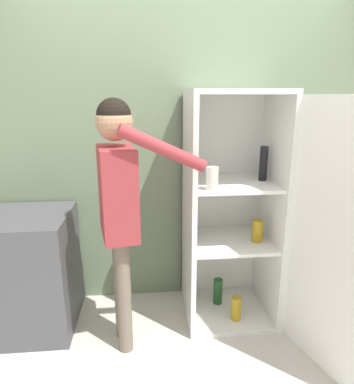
# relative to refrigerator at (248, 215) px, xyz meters

# --- Properties ---
(ground_plane) EXTENTS (12.00, 12.00, 0.00)m
(ground_plane) POSITION_rel_refrigerator_xyz_m (-0.45, -0.52, -0.87)
(ground_plane) COLOR beige
(wall_back) EXTENTS (7.00, 0.06, 2.55)m
(wall_back) POSITION_rel_refrigerator_xyz_m (-0.45, 0.46, 0.40)
(wall_back) COLOR gray
(wall_back) RESTS_ON ground_plane
(refrigerator) EXTENTS (0.91, 1.27, 1.76)m
(refrigerator) POSITION_rel_refrigerator_xyz_m (0.00, 0.00, 0.00)
(refrigerator) COLOR white
(refrigerator) RESTS_ON ground_plane
(person) EXTENTS (0.69, 0.50, 1.70)m
(person) POSITION_rel_refrigerator_xyz_m (-0.92, -0.19, 0.24)
(person) COLOR #726656
(person) RESTS_ON ground_plane
(counter) EXTENTS (0.77, 0.65, 0.89)m
(counter) POSITION_rel_refrigerator_xyz_m (-1.69, 0.09, -0.43)
(counter) COLOR #4C4C51
(counter) RESTS_ON ground_plane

